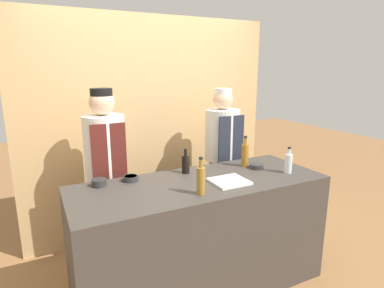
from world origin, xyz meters
name	(u,v)px	position (x,y,z in m)	size (l,w,h in m)	color
ground_plane	(200,284)	(0.00, 0.00, 0.00)	(14.00, 14.00, 0.00)	olive
cabinet_wall	(150,128)	(0.00, 1.21, 1.20)	(2.80, 0.18, 2.40)	tan
counter	(200,235)	(0.00, 0.00, 0.48)	(2.09, 0.79, 0.96)	#3D3833
sauce_bowl_brown	(99,182)	(-0.76, 0.27, 0.99)	(0.11, 0.11, 0.06)	#2D2D2D
sauce_bowl_green	(256,166)	(0.62, 0.08, 0.98)	(0.13, 0.13, 0.04)	#2D2D2D
sauce_bowl_yellow	(131,178)	(-0.50, 0.27, 0.98)	(0.12, 0.12, 0.04)	#2D2D2D
cutting_board	(229,181)	(0.19, -0.13, 0.97)	(0.28, 0.26, 0.02)	white
bottle_soy	(186,163)	(-0.02, 0.25, 1.05)	(0.07, 0.07, 0.22)	black
bottle_clear	(288,163)	(0.79, -0.15, 1.05)	(0.07, 0.07, 0.23)	silver
bottle_amber	(245,155)	(0.56, 0.18, 1.07)	(0.07, 0.07, 0.29)	#9E661E
bottle_vinegar	(201,180)	(-0.13, -0.24, 1.07)	(0.06, 0.06, 0.28)	olive
chef_left	(107,174)	(-0.62, 0.67, 0.92)	(0.37, 0.37, 1.69)	#28282D
chef_right	(222,159)	(0.62, 0.67, 0.89)	(0.37, 0.37, 1.65)	#28282D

